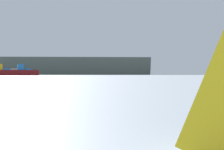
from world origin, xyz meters
TOP-DOWN VIEW (x-y plane):
  - distant_headland at (263.79, 1217.58)m, footprint 1364.37×533.09m

SIDE VIEW (x-z plane):
  - distant_headland at x=263.79m, z-range 0.00..51.56m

